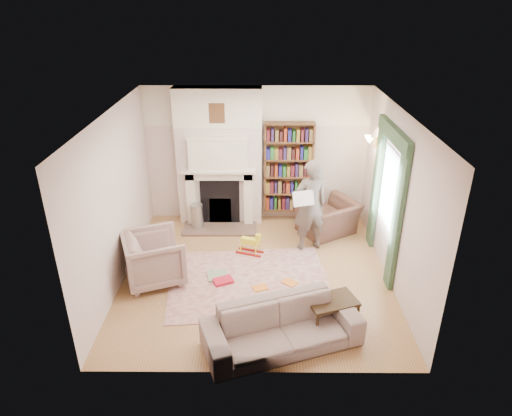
{
  "coord_description": "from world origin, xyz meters",
  "views": [
    {
      "loc": [
        0.04,
        -6.63,
        4.44
      ],
      "look_at": [
        0.0,
        0.25,
        1.15
      ],
      "focal_mm": 32.0,
      "sensor_mm": 36.0,
      "label": 1
    }
  ],
  "objects_px": {
    "armchair_left": "(154,258)",
    "rocking_horse": "(250,243)",
    "paraffin_heater": "(197,217)",
    "armchair_reading": "(328,218)",
    "coffee_table": "(331,312)",
    "man_reading": "(310,206)",
    "bookcase": "(288,168)",
    "sofa": "(282,327)"
  },
  "relations": [
    {
      "from": "man_reading",
      "to": "rocking_horse",
      "type": "bearing_deg",
      "value": -5.73
    },
    {
      "from": "armchair_reading",
      "to": "rocking_horse",
      "type": "height_order",
      "value": "armchair_reading"
    },
    {
      "from": "bookcase",
      "to": "paraffin_heater",
      "type": "bearing_deg",
      "value": -165.98
    },
    {
      "from": "rocking_horse",
      "to": "paraffin_heater",
      "type": "bearing_deg",
      "value": 157.68
    },
    {
      "from": "sofa",
      "to": "man_reading",
      "type": "bearing_deg",
      "value": 57.31
    },
    {
      "from": "bookcase",
      "to": "armchair_left",
      "type": "xyz_separation_m",
      "value": [
        -2.34,
        -2.3,
        -0.75
      ]
    },
    {
      "from": "man_reading",
      "to": "paraffin_heater",
      "type": "xyz_separation_m",
      "value": [
        -2.19,
        0.75,
        -0.61
      ]
    },
    {
      "from": "armchair_reading",
      "to": "coffee_table",
      "type": "xyz_separation_m",
      "value": [
        -0.34,
        -2.83,
        -0.11
      ]
    },
    {
      "from": "paraffin_heater",
      "to": "rocking_horse",
      "type": "relative_size",
      "value": 1.12
    },
    {
      "from": "coffee_table",
      "to": "paraffin_heater",
      "type": "xyz_separation_m",
      "value": [
        -2.31,
        2.98,
        0.05
      ]
    },
    {
      "from": "man_reading",
      "to": "coffee_table",
      "type": "height_order",
      "value": "man_reading"
    },
    {
      "from": "man_reading",
      "to": "rocking_horse",
      "type": "relative_size",
      "value": 3.6
    },
    {
      "from": "bookcase",
      "to": "rocking_horse",
      "type": "height_order",
      "value": "bookcase"
    },
    {
      "from": "armchair_reading",
      "to": "paraffin_heater",
      "type": "bearing_deg",
      "value": -33.63
    },
    {
      "from": "armchair_left",
      "to": "paraffin_heater",
      "type": "distance_m",
      "value": 1.9
    },
    {
      "from": "bookcase",
      "to": "paraffin_heater",
      "type": "xyz_separation_m",
      "value": [
        -1.86,
        -0.46,
        -0.9
      ]
    },
    {
      "from": "sofa",
      "to": "rocking_horse",
      "type": "height_order",
      "value": "sofa"
    },
    {
      "from": "armchair_left",
      "to": "paraffin_heater",
      "type": "xyz_separation_m",
      "value": [
        0.48,
        1.83,
        -0.15
      ]
    },
    {
      "from": "bookcase",
      "to": "armchair_reading",
      "type": "distance_m",
      "value": 1.3
    },
    {
      "from": "armchair_reading",
      "to": "sofa",
      "type": "xyz_separation_m",
      "value": [
        -1.07,
        -3.25,
        -0.03
      ]
    },
    {
      "from": "coffee_table",
      "to": "paraffin_heater",
      "type": "relative_size",
      "value": 1.27
    },
    {
      "from": "bookcase",
      "to": "coffee_table",
      "type": "distance_m",
      "value": 3.6
    },
    {
      "from": "armchair_left",
      "to": "rocking_horse",
      "type": "distance_m",
      "value": 1.8
    },
    {
      "from": "man_reading",
      "to": "coffee_table",
      "type": "relative_size",
      "value": 2.53
    },
    {
      "from": "rocking_horse",
      "to": "armchair_reading",
      "type": "bearing_deg",
      "value": 47.59
    },
    {
      "from": "armchair_reading",
      "to": "rocking_horse",
      "type": "distance_m",
      "value": 1.77
    },
    {
      "from": "bookcase",
      "to": "rocking_horse",
      "type": "bearing_deg",
      "value": -118.19
    },
    {
      "from": "armchair_left",
      "to": "man_reading",
      "type": "height_order",
      "value": "man_reading"
    },
    {
      "from": "rocking_horse",
      "to": "coffee_table",
      "type": "bearing_deg",
      "value": -39.07
    },
    {
      "from": "coffee_table",
      "to": "paraffin_heater",
      "type": "distance_m",
      "value": 3.77
    },
    {
      "from": "sofa",
      "to": "paraffin_heater",
      "type": "bearing_deg",
      "value": 95.37
    },
    {
      "from": "armchair_left",
      "to": "armchair_reading",
      "type": "bearing_deg",
      "value": -83.32
    },
    {
      "from": "bookcase",
      "to": "armchair_left",
      "type": "distance_m",
      "value": 3.36
    },
    {
      "from": "armchair_reading",
      "to": "sofa",
      "type": "distance_m",
      "value": 3.42
    },
    {
      "from": "sofa",
      "to": "man_reading",
      "type": "height_order",
      "value": "man_reading"
    },
    {
      "from": "coffee_table",
      "to": "armchair_left",
      "type": "bearing_deg",
      "value": 138.21
    },
    {
      "from": "paraffin_heater",
      "to": "rocking_horse",
      "type": "distance_m",
      "value": 1.46
    },
    {
      "from": "sofa",
      "to": "rocking_horse",
      "type": "relative_size",
      "value": 4.32
    },
    {
      "from": "coffee_table",
      "to": "paraffin_heater",
      "type": "bearing_deg",
      "value": 108.26
    },
    {
      "from": "armchair_reading",
      "to": "coffee_table",
      "type": "relative_size",
      "value": 1.49
    },
    {
      "from": "coffee_table",
      "to": "rocking_horse",
      "type": "bearing_deg",
      "value": 101.84
    },
    {
      "from": "armchair_left",
      "to": "rocking_horse",
      "type": "relative_size",
      "value": 1.91
    }
  ]
}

